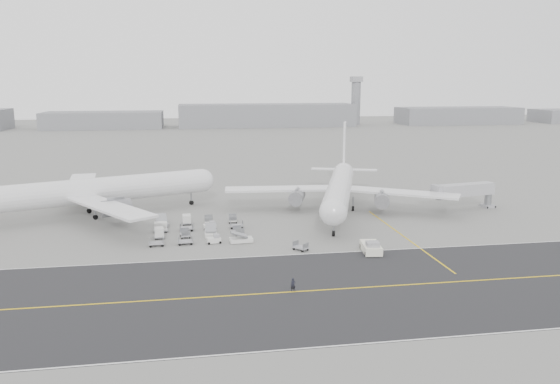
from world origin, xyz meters
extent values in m
plane|color=gray|center=(0.00, 0.00, 0.00)|extent=(700.00, 700.00, 0.00)
cube|color=#2A2A2C|center=(5.00, -18.00, 0.01)|extent=(220.00, 32.00, 0.02)
cube|color=gold|center=(5.00, -18.00, 0.03)|extent=(220.00, 0.30, 0.01)
cube|color=silver|center=(5.00, -2.20, 0.03)|extent=(220.00, 0.25, 0.01)
cube|color=silver|center=(5.00, -33.80, 0.03)|extent=(220.00, 0.25, 0.01)
cube|color=gold|center=(30.00, 5.00, 0.02)|extent=(0.30, 40.00, 0.01)
cylinder|color=gray|center=(100.00, 265.00, 14.00)|extent=(6.00, 6.00, 28.00)
cube|color=#A1A1A7|center=(100.00, 265.00, 29.50)|extent=(7.00, 7.00, 3.50)
cylinder|color=white|center=(-27.26, 30.76, 5.44)|extent=(45.20, 21.42, 5.31)
sphere|color=white|center=(-5.61, 38.99, 5.44)|extent=(5.21, 5.21, 5.21)
cube|color=white|center=(-23.35, 17.29, 4.78)|extent=(19.15, 24.10, 0.45)
cube|color=white|center=(-33.29, 43.44, 4.78)|extent=(8.62, 25.92, 0.45)
cylinder|color=gray|center=(-22.80, 22.19, 3.45)|extent=(6.45, 5.09, 3.29)
cylinder|color=gray|center=(-29.62, 40.15, 3.45)|extent=(6.45, 5.09, 3.29)
cylinder|color=black|center=(-8.25, 37.99, 0.50)|extent=(1.11, 0.82, 1.00)
cylinder|color=black|center=(-27.72, 27.18, 0.50)|extent=(1.11, 0.82, 1.00)
cylinder|color=black|center=(-29.98, 33.14, 0.50)|extent=(1.11, 0.82, 1.00)
cylinder|color=gray|center=(-8.25, 37.99, 1.90)|extent=(0.36, 0.36, 2.79)
cylinder|color=white|center=(23.35, 25.64, 5.14)|extent=(18.39, 43.09, 5.01)
sphere|color=white|center=(16.53, 4.88, 5.14)|extent=(4.91, 4.91, 4.91)
cone|color=white|center=(30.49, 47.42, 5.51)|extent=(6.94, 9.51, 4.51)
cube|color=white|center=(30.66, 47.92, 12.44)|extent=(1.97, 4.71, 10.66)
cube|color=white|center=(26.56, 49.55, 5.64)|extent=(8.34, 4.77, 0.25)
cube|color=white|center=(34.92, 46.80, 5.64)|extent=(8.34, 4.77, 0.25)
cube|color=white|center=(11.15, 30.76, 4.51)|extent=(24.31, 7.06, 0.45)
cube|color=white|center=(36.21, 22.54, 4.51)|extent=(23.14, 17.28, 0.45)
cylinder|color=gray|center=(14.41, 27.45, 3.26)|extent=(4.61, 6.03, 3.11)
cylinder|color=gray|center=(31.62, 21.80, 3.26)|extent=(4.61, 6.03, 3.11)
cylinder|color=black|center=(17.37, 7.41, 0.54)|extent=(0.81, 1.19, 1.09)
cylinder|color=black|center=(20.99, 28.10, 0.54)|extent=(0.81, 1.19, 1.09)
cylinder|color=black|center=(26.70, 26.22, 0.54)|extent=(0.81, 1.19, 1.09)
cylinder|color=gray|center=(17.37, 7.41, 1.86)|extent=(0.36, 0.36, 2.63)
cube|color=white|center=(21.02, -2.92, 0.79)|extent=(3.48, 6.05, 1.30)
cube|color=#A1A1A7|center=(20.85, -4.21, 1.76)|extent=(2.25, 2.09, 0.83)
cylinder|color=gray|center=(21.46, 0.58, 0.46)|extent=(0.45, 2.41, 0.15)
cylinder|color=black|center=(19.54, -4.98, 0.42)|extent=(0.47, 0.87, 0.83)
cylinder|color=black|center=(21.93, -5.28, 0.42)|extent=(0.47, 0.87, 0.83)
cylinder|color=black|center=(20.10, -0.56, 0.42)|extent=(0.47, 0.87, 0.83)
cylinder|color=black|center=(22.49, -0.86, 0.42)|extent=(0.47, 0.87, 0.83)
cylinder|color=gray|center=(57.62, 24.59, 1.96)|extent=(1.57, 1.57, 3.91)
cube|color=#A1A1A7|center=(57.62, 24.59, 0.34)|extent=(2.97, 2.97, 0.69)
cube|color=#A5A5AA|center=(50.89, 23.32, 4.50)|extent=(14.93, 5.41, 2.54)
cube|color=#A1A1A7|center=(43.96, 22.01, 4.50)|extent=(1.73, 3.30, 2.94)
cylinder|color=black|center=(58.48, 25.84, 0.29)|extent=(0.40, 0.63, 0.59)
imported|color=black|center=(5.10, -17.86, 0.94)|extent=(0.71, 0.48, 1.89)
camera|label=1|loc=(-7.77, -85.99, 27.70)|focal=35.00mm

